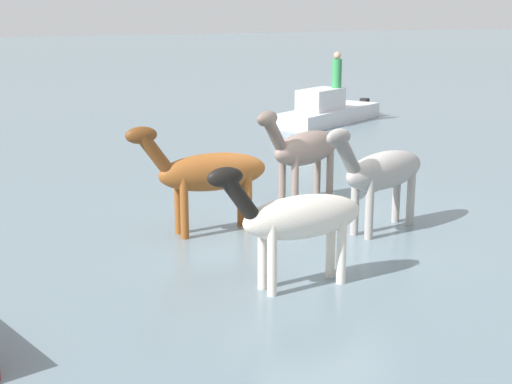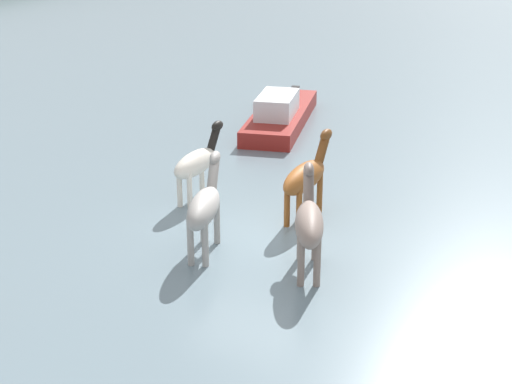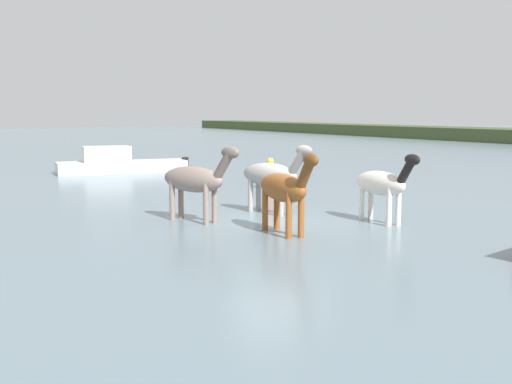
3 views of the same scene
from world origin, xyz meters
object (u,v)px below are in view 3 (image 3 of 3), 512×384
object	(u,v)px
horse_lead	(382,184)
boat_skiff_near	(119,165)
horse_gray_outer	(285,188)
buoy_channel_marker	(270,175)
horse_mid_herd	(272,175)
horse_chestnut_trailing	(195,180)

from	to	relation	value
horse_lead	boat_skiff_near	xyz separation A→B (m)	(-16.30, -1.59, -0.67)
horse_gray_outer	buoy_channel_marker	xyz separation A→B (m)	(-7.52, 4.14, -0.55)
buoy_channel_marker	horse_mid_herd	bearing A→B (deg)	-30.58
horse_gray_outer	boat_skiff_near	distance (m)	16.42
boat_skiff_near	horse_mid_herd	bearing A→B (deg)	97.60
boat_skiff_near	horse_chestnut_trailing	bearing A→B (deg)	87.94
horse_chestnut_trailing	boat_skiff_near	size ratio (longest dim) A/B	0.40
horse_chestnut_trailing	boat_skiff_near	xyz separation A→B (m)	(-13.80, 2.41, -0.75)
horse_lead	boat_skiff_near	size ratio (longest dim) A/B	0.38
horse_mid_herd	buoy_channel_marker	distance (m)	5.65
horse_chestnut_trailing	boat_skiff_near	distance (m)	14.03
horse_mid_herd	boat_skiff_near	size ratio (longest dim) A/B	0.41
horse_lead	buoy_channel_marker	xyz separation A→B (m)	(-7.48, 1.21, -0.49)
horse_lead	boat_skiff_near	world-z (taller)	horse_lead
horse_mid_herd	horse_lead	bearing A→B (deg)	16.45
horse_lead	buoy_channel_marker	distance (m)	7.59
boat_skiff_near	buoy_channel_marker	size ratio (longest dim) A/B	5.36
horse_chestnut_trailing	horse_mid_herd	size ratio (longest dim) A/B	0.99
boat_skiff_near	buoy_channel_marker	world-z (taller)	boat_skiff_near
horse_chestnut_trailing	boat_skiff_near	world-z (taller)	horse_chestnut_trailing
horse_lead	horse_gray_outer	distance (m)	2.94
horse_mid_herd	boat_skiff_near	world-z (taller)	horse_mid_herd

